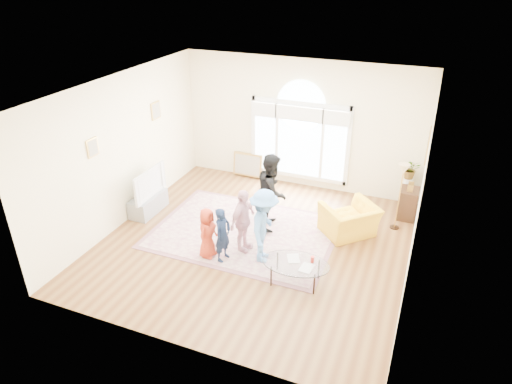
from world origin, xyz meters
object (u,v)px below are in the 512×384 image
at_px(tv_console, 148,204).
at_px(coffee_table, 296,264).
at_px(television, 146,183).
at_px(armchair, 349,220).
at_px(area_rug, 245,232).

xyz_separation_m(tv_console, coffee_table, (3.91, -1.20, 0.19)).
xyz_separation_m(television, armchair, (4.45, 0.77, -0.41)).
bearing_deg(armchair, tv_console, -34.80).
relative_size(coffee_table, armchair, 1.21).
relative_size(tv_console, television, 0.87).
xyz_separation_m(television, coffee_table, (3.90, -1.20, -0.35)).
relative_size(television, coffee_table, 0.90).
height_order(coffee_table, armchair, armchair).
relative_size(area_rug, coffee_table, 2.83).
relative_size(television, armchair, 1.09).
xyz_separation_m(area_rug, coffee_table, (1.50, -1.19, 0.39)).
bearing_deg(coffee_table, television, 158.25).
bearing_deg(area_rug, armchair, 20.58).
bearing_deg(coffee_table, armchair, 69.54).
height_order(tv_console, armchair, armchair).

